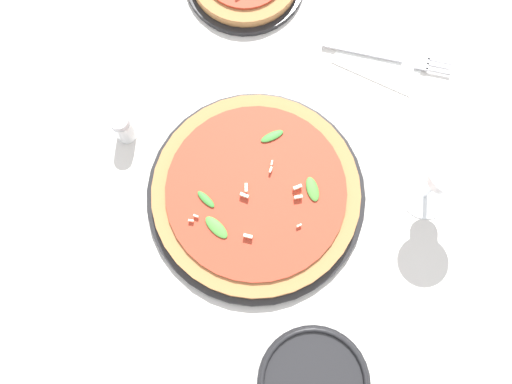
% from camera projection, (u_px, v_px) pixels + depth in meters
% --- Properties ---
extents(ground_plane, '(6.00, 6.00, 0.00)m').
position_uv_depth(ground_plane, '(258.00, 203.00, 0.94)').
color(ground_plane, silver).
extents(pizza_arugula_main, '(0.34, 0.34, 0.05)m').
position_uv_depth(pizza_arugula_main, '(256.00, 194.00, 0.92)').
color(pizza_arugula_main, black).
rests_on(pizza_arugula_main, ground_plane).
extents(wine_glass, '(0.08, 0.08, 0.15)m').
position_uv_depth(wine_glass, '(447.00, 176.00, 0.83)').
color(wine_glass, white).
rests_on(wine_glass, ground_plane).
extents(napkin, '(0.16, 0.11, 0.01)m').
position_uv_depth(napkin, '(381.00, 56.00, 1.00)').
color(napkin, white).
rests_on(napkin, ground_plane).
extents(fork, '(0.21, 0.10, 0.00)m').
position_uv_depth(fork, '(386.00, 56.00, 0.99)').
color(fork, silver).
rests_on(fork, ground_plane).
extents(side_plate_white, '(0.16, 0.16, 0.02)m').
position_uv_depth(side_plate_white, '(314.00, 383.00, 0.86)').
color(side_plate_white, black).
rests_on(side_plate_white, ground_plane).
extents(shaker_pepper, '(0.03, 0.03, 0.07)m').
position_uv_depth(shaker_pepper, '(123.00, 128.00, 0.93)').
color(shaker_pepper, silver).
rests_on(shaker_pepper, ground_plane).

